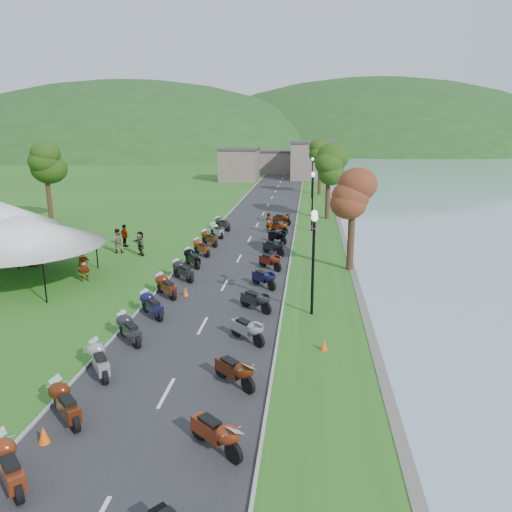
{
  "coord_description": "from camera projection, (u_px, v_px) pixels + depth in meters",
  "views": [
    {
      "loc": [
        4.74,
        -5.03,
        8.98
      ],
      "look_at": [
        1.62,
        23.97,
        1.3
      ],
      "focal_mm": 35.0,
      "sensor_mm": 36.0,
      "label": 1
    }
  ],
  "objects": [
    {
      "name": "moto_row_right",
      "position": [
        261.0,
        288.0,
        26.57
      ],
      "size": [
        2.6,
        43.24,
        1.1
      ],
      "primitive_type": null,
      "color": "#331411",
      "rests_on": "ground"
    },
    {
      "name": "traffic_cone_near",
      "position": [
        44.0,
        435.0,
        14.46
      ],
      "size": [
        0.35,
        0.35,
        0.55
      ],
      "primitive_type": "cone",
      "color": "#F2590C",
      "rests_on": "ground"
    },
    {
      "name": "tree_lakeside",
      "position": [
        352.0,
        209.0,
        30.94
      ],
      "size": [
        2.81,
        2.81,
        7.8
      ],
      "primitive_type": null,
      "color": "#2B5113",
      "rests_on": "ground"
    },
    {
      "name": "vendor_tent_side",
      "position": [
        2.0,
        230.0,
        34.26
      ],
      "size": [
        5.07,
        5.07,
        4.0
      ],
      "primitive_type": null,
      "color": "silver",
      "rests_on": "ground"
    },
    {
      "name": "pedestrian_c",
      "position": [
        31.0,
        266.0,
        32.7
      ],
      "size": [
        0.83,
        1.3,
        1.87
      ],
      "primitive_type": "imported",
      "rotation": [
        0.0,
        0.0,
        5.01
      ],
      "color": "slate",
      "rests_on": "ground"
    },
    {
      "name": "pedestrian_b",
      "position": [
        118.0,
        253.0,
        36.18
      ],
      "size": [
        0.95,
        0.67,
        1.77
      ],
      "primitive_type": "imported",
      "rotation": [
        0.0,
        0.0,
        3.4
      ],
      "color": "slate",
      "rests_on": "ground"
    },
    {
      "name": "road",
      "position": [
        257.0,
        225.0,
        46.07
      ],
      "size": [
        7.0,
        120.0,
        0.02
      ],
      "primitive_type": "cube",
      "color": "#2D2D30",
      "rests_on": "ground"
    },
    {
      "name": "vendor_tent_main",
      "position": [
        19.0,
        249.0,
        28.94
      ],
      "size": [
        6.48,
        6.48,
        4.0
      ],
      "primitive_type": null,
      "color": "silver",
      "rests_on": "ground"
    },
    {
      "name": "moto_row_left",
      "position": [
        160.0,
        296.0,
        25.4
      ],
      "size": [
        2.6,
        40.62,
        1.1
      ],
      "primitive_type": null,
      "color": "#331411",
      "rests_on": "ground"
    },
    {
      "name": "hills_backdrop",
      "position": [
        299.0,
        148.0,
        199.9
      ],
      "size": [
        360.0,
        120.0,
        76.0
      ],
      "primitive_type": null,
      "color": "#285621",
      "rests_on": "ground"
    },
    {
      "name": "pedestrian_a",
      "position": [
        85.0,
        281.0,
        29.66
      ],
      "size": [
        0.83,
        0.8,
        1.83
      ],
      "primitive_type": "imported",
      "rotation": [
        0.0,
        0.0,
        0.67
      ],
      "color": "slate",
      "rests_on": "ground"
    },
    {
      "name": "far_building",
      "position": [
        272.0,
        162.0,
        88.9
      ],
      "size": [
        18.0,
        16.0,
        5.0
      ],
      "primitive_type": "cube",
      "color": "#79675E",
      "rests_on": "ground"
    }
  ]
}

